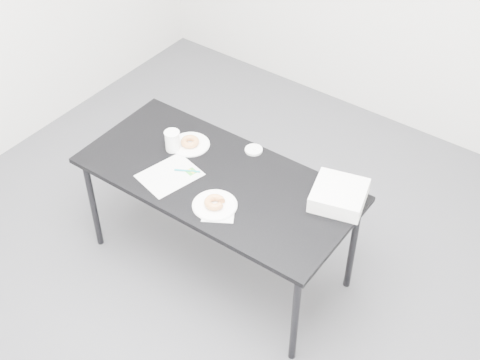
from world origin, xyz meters
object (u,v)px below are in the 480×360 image
Objects in this scene: pen at (187,171)px; plate_near at (215,205)px; table at (217,185)px; scorecard at (170,175)px; coffee_cup at (172,141)px; bakery_box at (339,195)px; donut_far at (190,142)px; donut_near at (215,202)px; plate_far at (190,144)px.

plate_near is at bearing -52.57° from pen.
plate_near is at bearing -56.10° from table.
scorecard is 2.50× the size of coffee_cup.
coffee_cup is 1.00m from bakery_box.
donut_far is (-0.42, 0.32, 0.02)m from plate_near.
pen reaches higher than plate_near.
donut_near is at bearing -156.43° from bakery_box.
bakery_box is at bearing 10.46° from coffee_cup.
plate_near is at bearing -25.49° from coffee_cup.
coffee_cup is (-0.05, -0.09, 0.06)m from plate_far.
pen is at bearing -54.46° from plate_far.
bakery_box is (0.50, 0.41, 0.04)m from plate_near.
table is 6.86× the size of plate_far.
scorecard is at bearing 172.71° from donut_near.
coffee_cup reaches higher than table.
scorecard is at bearing -54.57° from coffee_cup.
scorecard is (-0.22, -0.14, 0.05)m from table.
coffee_cup is (-0.19, 0.10, 0.05)m from pen.
bakery_box is at bearing 5.73° from plate_far.
coffee_cup is at bearing -121.27° from plate_far.
table is 0.24m from donut_near.
plate_near is 1.90× the size of coffee_cup.
donut_near is at bearing -36.64° from plate_far.
pen is at bearing 156.57° from plate_near.
plate_near is 0.53m from coffee_cup.
donut_near reaches higher than donut_far.
pen is at bearing -28.48° from coffee_cup.
donut_far is at bearing 96.40° from pen.
pen is 1.35× the size of donut_far.
plate_far is at bearing 155.85° from table.
pen is 0.53× the size of bakery_box.
coffee_cup reaches higher than donut_near.
plate_far is 2.13× the size of donut_far.
plate_near reaches higher than scorecard.
donut_near is 0.53m from donut_far.
donut_far is at bearing 0.00° from plate_far.
plate_near is (0.29, -0.12, -0.00)m from pen.
scorecard is 0.23m from coffee_cup.
scorecard is at bearing -147.96° from table.
plate_near is at bearing -36.64° from donut_far.
bakery_box is (0.98, 0.18, -0.02)m from coffee_cup.
pen is 0.61× the size of plate_near.
bakery_box is (0.93, 0.09, 0.02)m from donut_far.
donut_near is (0.35, -0.04, 0.03)m from scorecard.
bakery_box reaches higher than donut_near.
scorecard is 1.15× the size of bakery_box.
plate_far reaches higher than table.
donut_near is 0.89× the size of coffee_cup.
donut_far is 0.93m from bakery_box.
donut_near is 0.49× the size of plate_far.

